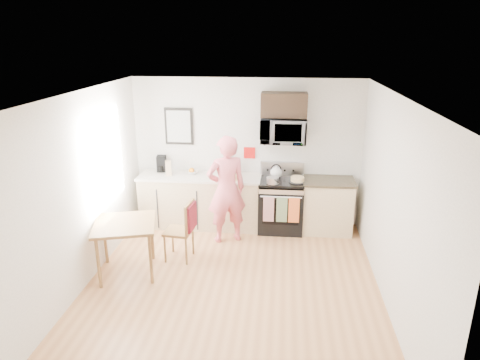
# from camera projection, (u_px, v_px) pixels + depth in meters

# --- Properties ---
(floor) EXTENTS (4.60, 4.60, 0.00)m
(floor) POSITION_uv_depth(u_px,v_px,m) (231.00, 289.00, 5.81)
(floor) COLOR #A96E41
(floor) RESTS_ON ground
(back_wall) EXTENTS (4.00, 0.04, 2.60)m
(back_wall) POSITION_uv_depth(u_px,v_px,m) (247.00, 153.00, 7.56)
(back_wall) COLOR beige
(back_wall) RESTS_ON floor
(front_wall) EXTENTS (4.00, 0.04, 2.60)m
(front_wall) POSITION_uv_depth(u_px,v_px,m) (193.00, 310.00, 3.23)
(front_wall) COLOR beige
(front_wall) RESTS_ON floor
(left_wall) EXTENTS (0.04, 4.60, 2.60)m
(left_wall) POSITION_uv_depth(u_px,v_px,m) (79.00, 194.00, 5.59)
(left_wall) COLOR beige
(left_wall) RESTS_ON floor
(right_wall) EXTENTS (0.04, 4.60, 2.60)m
(right_wall) POSITION_uv_depth(u_px,v_px,m) (394.00, 206.00, 5.20)
(right_wall) COLOR beige
(right_wall) RESTS_ON floor
(ceiling) EXTENTS (4.00, 4.60, 0.04)m
(ceiling) POSITION_uv_depth(u_px,v_px,m) (230.00, 96.00, 4.98)
(ceiling) COLOR white
(ceiling) RESTS_ON back_wall
(window) EXTENTS (0.06, 1.40, 1.50)m
(window) POSITION_uv_depth(u_px,v_px,m) (104.00, 159.00, 6.26)
(window) COLOR white
(window) RESTS_ON left_wall
(cabinet_left) EXTENTS (2.10, 0.60, 0.90)m
(cabinet_left) POSITION_uv_depth(u_px,v_px,m) (200.00, 202.00, 7.63)
(cabinet_left) COLOR tan
(cabinet_left) RESTS_ON floor
(countertop_left) EXTENTS (2.14, 0.64, 0.04)m
(countertop_left) POSITION_uv_depth(u_px,v_px,m) (200.00, 177.00, 7.48)
(countertop_left) COLOR beige
(countertop_left) RESTS_ON cabinet_left
(cabinet_right) EXTENTS (0.84, 0.60, 0.90)m
(cabinet_right) POSITION_uv_depth(u_px,v_px,m) (327.00, 207.00, 7.41)
(cabinet_right) COLOR tan
(cabinet_right) RESTS_ON floor
(countertop_right) EXTENTS (0.88, 0.64, 0.04)m
(countertop_right) POSITION_uv_depth(u_px,v_px,m) (329.00, 181.00, 7.26)
(countertop_right) COLOR black
(countertop_right) RESTS_ON cabinet_right
(range) EXTENTS (0.76, 0.70, 1.16)m
(range) POSITION_uv_depth(u_px,v_px,m) (281.00, 206.00, 7.47)
(range) COLOR black
(range) RESTS_ON floor
(microwave) EXTENTS (0.76, 0.51, 0.42)m
(microwave) POSITION_uv_depth(u_px,v_px,m) (283.00, 130.00, 7.14)
(microwave) COLOR #B8B8BD
(microwave) RESTS_ON back_wall
(upper_cabinet) EXTENTS (0.76, 0.35, 0.40)m
(upper_cabinet) POSITION_uv_depth(u_px,v_px,m) (284.00, 105.00, 7.05)
(upper_cabinet) COLOR black
(upper_cabinet) RESTS_ON back_wall
(wall_art) EXTENTS (0.50, 0.04, 0.65)m
(wall_art) POSITION_uv_depth(u_px,v_px,m) (179.00, 126.00, 7.51)
(wall_art) COLOR black
(wall_art) RESTS_ON back_wall
(wall_trivet) EXTENTS (0.20, 0.02, 0.20)m
(wall_trivet) POSITION_uv_depth(u_px,v_px,m) (249.00, 153.00, 7.54)
(wall_trivet) COLOR red
(wall_trivet) RESTS_ON back_wall
(person) EXTENTS (0.77, 0.66, 1.80)m
(person) POSITION_uv_depth(u_px,v_px,m) (226.00, 190.00, 6.91)
(person) COLOR #CC3851
(person) RESTS_ON floor
(dining_table) EXTENTS (0.89, 0.89, 0.78)m
(dining_table) POSITION_uv_depth(u_px,v_px,m) (125.00, 229.00, 5.99)
(dining_table) COLOR brown
(dining_table) RESTS_ON floor
(chair) EXTENTS (0.47, 0.43, 0.94)m
(chair) POSITION_uv_depth(u_px,v_px,m) (187.00, 223.00, 6.39)
(chair) COLOR brown
(chair) RESTS_ON floor
(knife_block) EXTENTS (0.16, 0.18, 0.23)m
(knife_block) POSITION_uv_depth(u_px,v_px,m) (228.00, 167.00, 7.58)
(knife_block) COLOR brown
(knife_block) RESTS_ON countertop_left
(utensil_crock) EXTENTS (0.12, 0.12, 0.36)m
(utensil_crock) POSITION_uv_depth(u_px,v_px,m) (232.00, 167.00, 7.47)
(utensil_crock) COLOR red
(utensil_crock) RESTS_ON countertop_left
(fruit_bowl) EXTENTS (0.24, 0.24, 0.09)m
(fruit_bowl) POSITION_uv_depth(u_px,v_px,m) (193.00, 171.00, 7.58)
(fruit_bowl) COLOR white
(fruit_bowl) RESTS_ON countertop_left
(milk_carton) EXTENTS (0.12, 0.12, 0.26)m
(milk_carton) POSITION_uv_depth(u_px,v_px,m) (168.00, 168.00, 7.45)
(milk_carton) COLOR #D3B67F
(milk_carton) RESTS_ON countertop_left
(coffee_maker) EXTENTS (0.18, 0.25, 0.28)m
(coffee_maker) POSITION_uv_depth(u_px,v_px,m) (161.00, 164.00, 7.69)
(coffee_maker) COLOR black
(coffee_maker) RESTS_ON countertop_left
(bread_bag) EXTENTS (0.32, 0.19, 0.11)m
(bread_bag) POSITION_uv_depth(u_px,v_px,m) (228.00, 177.00, 7.21)
(bread_bag) COLOR tan
(bread_bag) RESTS_ON countertop_left
(cake) EXTENTS (0.27, 0.27, 0.09)m
(cake) POSITION_uv_depth(u_px,v_px,m) (297.00, 180.00, 7.18)
(cake) COLOR black
(cake) RESTS_ON range
(kettle) EXTENTS (0.20, 0.20, 0.25)m
(kettle) POSITION_uv_depth(u_px,v_px,m) (276.00, 172.00, 7.36)
(kettle) COLOR white
(kettle) RESTS_ON range
(pot) EXTENTS (0.21, 0.34, 0.10)m
(pot) POSITION_uv_depth(u_px,v_px,m) (273.00, 180.00, 7.11)
(pot) COLOR #B8B8BD
(pot) RESTS_ON range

